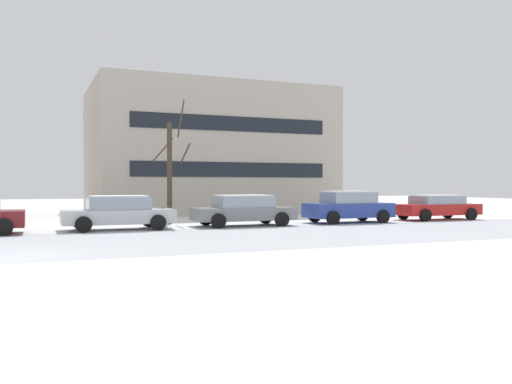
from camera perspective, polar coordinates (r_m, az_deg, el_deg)
name	(u,v)px	position (r m, az deg, el deg)	size (l,w,h in m)	color
ground_plane	(10,259)	(15.19, -24.21, -6.36)	(120.00, 120.00, 0.00)	white
road_surface	(13,246)	(18.20, -23.95, -5.18)	(80.00, 8.06, 0.00)	#B7BCC4
parked_car_silver	(118,212)	(23.29, -14.14, -2.06)	(4.49, 2.13, 1.42)	silver
parked_car_gray	(243,210)	(24.68, -1.33, -1.89)	(4.59, 2.12, 1.40)	slate
parked_car_blue	(348,207)	(27.18, 9.60, -1.52)	(4.28, 2.07, 1.56)	#283D93
parked_car_red	(437,207)	(30.55, 18.32, -1.47)	(4.61, 2.03, 1.32)	red
tree_far_right	(170,170)	(26.29, -8.91, 2.27)	(1.57, 1.57, 5.85)	#423326
building_far_right	(207,151)	(37.95, -5.15, 4.29)	(15.35, 10.46, 8.39)	#B2A899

